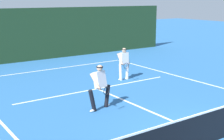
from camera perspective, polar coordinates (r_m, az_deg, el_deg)
name	(u,v)px	position (r m, az deg, el deg)	size (l,w,h in m)	color
ground_plane	(217,140)	(9.91, 18.22, -11.80)	(80.00, 80.00, 0.00)	#2A64A1
court_line_baseline_far	(52,69)	(18.68, -10.74, 0.16)	(9.47, 0.10, 0.01)	white
court_line_service	(97,89)	(14.44, -2.64, -3.36)	(7.72, 0.10, 0.01)	white
court_line_centre	(145,109)	(11.93, 5.85, -6.94)	(0.10, 6.40, 0.01)	white
tennis_net	(218,123)	(9.71, 18.43, -9.03)	(10.39, 0.09, 1.09)	#1E4723
player_near	(100,85)	(11.60, -2.16, -2.70)	(1.10, 0.91, 1.67)	black
player_far	(124,62)	(15.81, 2.16, 1.36)	(0.80, 0.84, 1.61)	silver
tennis_ball	(200,122)	(11.04, 15.49, -8.85)	(0.07, 0.07, 0.07)	#D1E033
back_fence_windscreen	(30,35)	(21.23, -14.37, 6.11)	(21.59, 0.12, 3.38)	#1C391F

